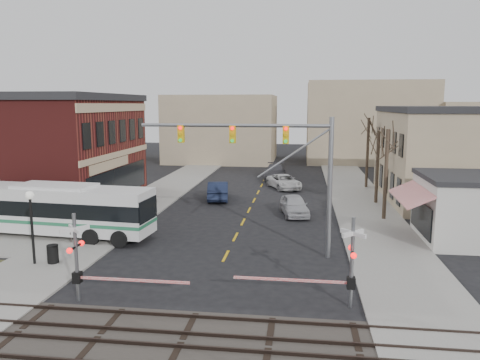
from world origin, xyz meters
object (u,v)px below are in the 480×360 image
street_lamp (31,212)px  car_a (294,205)px  rr_crossing_east (342,263)px  trash_bin (53,254)px  car_c (284,182)px  rr_crossing_west (85,259)px  traffic_signal_mast (277,156)px  transit_bus (56,209)px  car_d (275,172)px  pedestrian_near (73,228)px  pedestrian_far (102,215)px  car_b (218,190)px

street_lamp → car_a: 19.58m
rr_crossing_east → car_a: 17.03m
trash_bin → car_c: bearing=65.3°
rr_crossing_west → street_lamp: 6.49m
traffic_signal_mast → car_a: (0.86, 10.17, -4.99)m
transit_bus → car_d: 29.00m
rr_crossing_west → car_c: (7.57, 29.46, -1.25)m
car_c → car_d: bearing=78.6°
car_c → pedestrian_near: size_ratio=3.08×
car_c → pedestrian_far: pedestrian_far is taller
street_lamp → car_c: bearing=63.8°
transit_bus → rr_crossing_west: rr_crossing_west is taller
car_c → car_a: bearing=-107.3°
rr_crossing_east → pedestrian_far: bearing=144.9°
street_lamp → car_b: street_lamp is taller
rr_crossing_east → street_lamp: size_ratio=1.40×
transit_bus → car_d: (12.90, 25.96, -1.02)m
trash_bin → traffic_signal_mast: bearing=15.4°
car_b → pedestrian_near: 16.14m
traffic_signal_mast → street_lamp: size_ratio=2.73×
car_d → pedestrian_far: bearing=-116.1°
transit_bus → car_a: transit_bus is taller
car_b → pedestrian_far: size_ratio=3.21×
transit_bus → pedestrian_far: size_ratio=8.17×
pedestrian_far → car_a: bearing=-30.8°
rr_crossing_east → street_lamp: bearing=169.0°
transit_bus → rr_crossing_east: (17.74, -8.62, 0.09)m
rr_crossing_west → car_d: 36.07m
pedestrian_far → trash_bin: bearing=-139.6°
rr_crossing_west → pedestrian_far: 12.88m
rr_crossing_west → car_d: size_ratio=0.95×
car_c → pedestrian_near: pedestrian_near is taller
car_d → pedestrian_far: (-10.90, -23.52, 0.07)m
traffic_signal_mast → street_lamp: traffic_signal_mast is taller
street_lamp → car_d: (11.24, 31.46, -2.15)m
traffic_signal_mast → car_a: size_ratio=2.34×
car_b → car_d: bearing=-118.6°
rr_crossing_east → pedestrian_near: rr_crossing_east is taller
rr_crossing_west → car_d: bearing=80.0°
trash_bin → car_b: size_ratio=0.19×
trash_bin → pedestrian_far: bearing=94.5°
pedestrian_near → car_a: bearing=-35.0°
street_lamp → trash_bin: size_ratio=3.99×
car_a → pedestrian_near: bearing=-155.9°
traffic_signal_mast → car_d: 28.40m
transit_bus → car_b: size_ratio=2.54×
rr_crossing_east → car_a: (-2.30, 16.83, -1.17)m
pedestrian_far → car_d: bearing=11.1°
car_b → pedestrian_near: size_ratio=3.06×
car_b → car_d: 13.33m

